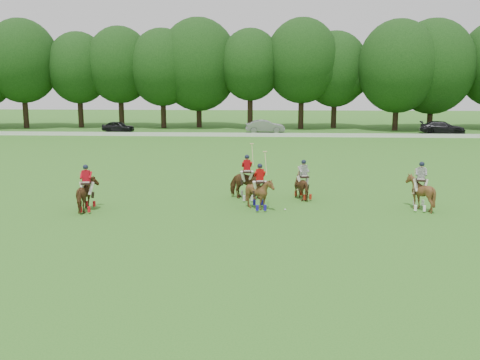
# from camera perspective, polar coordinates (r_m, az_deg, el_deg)

# --- Properties ---
(ground) EXTENTS (180.00, 180.00, 0.00)m
(ground) POSITION_cam_1_polar(r_m,az_deg,el_deg) (23.53, -3.20, -5.24)
(ground) COLOR #2F7020
(ground) RESTS_ON ground
(tree_line) EXTENTS (117.98, 14.32, 14.75)m
(tree_line) POSITION_cam_1_polar(r_m,az_deg,el_deg) (70.58, 1.35, 12.18)
(tree_line) COLOR black
(tree_line) RESTS_ON ground
(boundary_rail) EXTENTS (120.00, 0.10, 0.44)m
(boundary_rail) POSITION_cam_1_polar(r_m,az_deg,el_deg) (60.85, 0.76, 4.86)
(boundary_rail) COLOR white
(boundary_rail) RESTS_ON ground
(car_left) EXTENTS (4.13, 2.21, 1.34)m
(car_left) POSITION_cam_1_polar(r_m,az_deg,el_deg) (67.86, -12.87, 5.58)
(car_left) COLOR black
(car_left) RESTS_ON ground
(car_mid) EXTENTS (4.82, 2.03, 1.55)m
(car_mid) POSITION_cam_1_polar(r_m,az_deg,el_deg) (65.22, 2.69, 5.73)
(car_mid) COLOR gray
(car_mid) RESTS_ON ground
(car_right) EXTENTS (5.47, 3.07, 1.50)m
(car_right) POSITION_cam_1_polar(r_m,az_deg,el_deg) (68.39, 20.78, 5.26)
(car_right) COLOR black
(car_right) RESTS_ON ground
(polo_red_a) EXTENTS (1.23, 2.01, 2.33)m
(polo_red_a) POSITION_cam_1_polar(r_m,az_deg,el_deg) (27.51, -16.01, -1.48)
(polo_red_a) COLOR #4A2913
(polo_red_a) RESTS_ON ground
(polo_red_b) EXTENTS (1.95, 1.74, 3.00)m
(polo_red_b) POSITION_cam_1_polar(r_m,az_deg,el_deg) (28.93, 0.74, -0.35)
(polo_red_b) COLOR #4A2913
(polo_red_b) RESTS_ON ground
(polo_red_c) EXTENTS (1.52, 1.65, 2.87)m
(polo_red_c) POSITION_cam_1_polar(r_m,az_deg,el_deg) (26.78, 2.11, -1.40)
(polo_red_c) COLOR #4A2913
(polo_red_c) RESTS_ON ground
(polo_stripe_a) EXTENTS (1.40, 1.87, 2.17)m
(polo_stripe_a) POSITION_cam_1_polar(r_m,az_deg,el_deg) (29.28, 6.76, -0.56)
(polo_stripe_a) COLOR #4A2913
(polo_stripe_a) RESTS_ON ground
(polo_stripe_b) EXTENTS (1.70, 1.84, 2.43)m
(polo_stripe_b) POSITION_cam_1_polar(r_m,az_deg,el_deg) (28.18, 18.65, -1.25)
(polo_stripe_b) COLOR #4A2913
(polo_stripe_b) RESTS_ON ground
(polo_ball) EXTENTS (0.09, 0.09, 0.09)m
(polo_ball) POSITION_cam_1_polar(r_m,az_deg,el_deg) (26.80, 4.83, -3.16)
(polo_ball) COLOR white
(polo_ball) RESTS_ON ground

